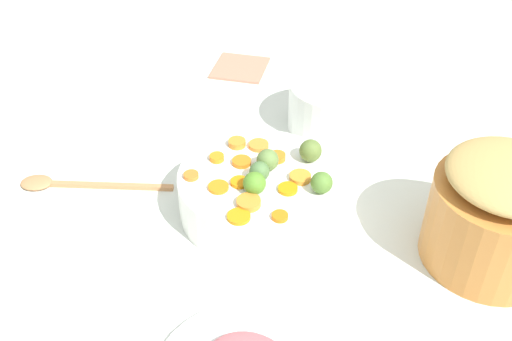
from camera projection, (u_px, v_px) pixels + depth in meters
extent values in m
cube|color=silver|center=(263.00, 233.00, 1.05)|extent=(2.40, 2.40, 0.02)
cylinder|color=white|center=(256.00, 193.00, 1.05)|extent=(0.28, 0.28, 0.08)
cylinder|color=#C67B37|center=(495.00, 223.00, 0.94)|extent=(0.22, 0.22, 0.15)
ellipsoid|color=tan|center=(512.00, 175.00, 0.88)|extent=(0.19, 0.19, 0.05)
cylinder|color=orange|center=(237.00, 143.00, 1.09)|extent=(0.04, 0.04, 0.01)
cylinder|color=orange|center=(280.00, 216.00, 0.94)|extent=(0.03, 0.03, 0.01)
cylinder|color=orange|center=(259.00, 145.00, 1.09)|extent=(0.05, 0.05, 0.01)
cylinder|color=orange|center=(218.00, 187.00, 1.00)|extent=(0.05, 0.05, 0.01)
cylinder|color=orange|center=(288.00, 188.00, 0.99)|extent=(0.03, 0.03, 0.01)
cylinder|color=orange|center=(217.00, 158.00, 1.06)|extent=(0.03, 0.03, 0.01)
cylinder|color=orange|center=(242.00, 162.00, 1.05)|extent=(0.05, 0.05, 0.01)
cylinder|color=orange|center=(239.00, 217.00, 0.94)|extent=(0.05, 0.05, 0.01)
cylinder|color=orange|center=(191.00, 176.00, 1.02)|extent=(0.04, 0.04, 0.01)
cylinder|color=orange|center=(239.00, 182.00, 1.01)|extent=(0.04, 0.04, 0.01)
cylinder|color=orange|center=(249.00, 203.00, 0.96)|extent=(0.06, 0.06, 0.01)
cylinder|color=orange|center=(277.00, 157.00, 1.06)|extent=(0.03, 0.03, 0.01)
cylinder|color=orange|center=(300.00, 177.00, 1.02)|extent=(0.05, 0.05, 0.01)
sphere|color=#537D31|center=(322.00, 183.00, 0.98)|extent=(0.04, 0.04, 0.04)
sphere|color=#5F7E40|center=(268.00, 160.00, 1.03)|extent=(0.04, 0.04, 0.04)
sphere|color=#518729|center=(254.00, 183.00, 0.98)|extent=(0.04, 0.04, 0.04)
sphere|color=#4F7440|center=(260.00, 171.00, 1.01)|extent=(0.03, 0.03, 0.03)
sphere|color=#5B7334|center=(311.00, 151.00, 1.05)|extent=(0.04, 0.04, 0.04)
cube|color=#BC7F51|center=(109.00, 186.00, 1.13)|extent=(0.24, 0.07, 0.01)
ellipsoid|color=#BC7F51|center=(36.00, 183.00, 1.13)|extent=(0.07, 0.06, 0.01)
cylinder|color=white|center=(334.00, 106.00, 1.26)|extent=(0.19, 0.19, 0.11)
cube|color=tan|center=(240.00, 68.00, 1.49)|extent=(0.17, 0.17, 0.01)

